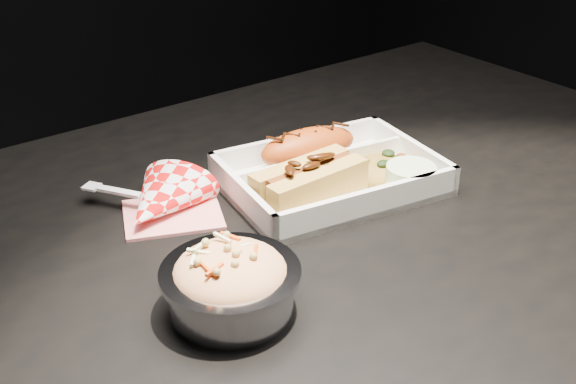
{
  "coord_description": "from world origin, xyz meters",
  "views": [
    {
      "loc": [
        -0.46,
        -0.55,
        1.17
      ],
      "look_at": [
        -0.06,
        -0.03,
        0.81
      ],
      "focal_mm": 45.0,
      "sensor_mm": 36.0,
      "label": 1
    }
  ],
  "objects_px": {
    "hotdog": "(309,180)",
    "food_tray": "(330,179)",
    "fried_pastry": "(308,147)",
    "napkin_fork": "(160,202)",
    "dining_table": "(314,278)",
    "foil_coleslaw_cup": "(231,281)"
  },
  "relations": [
    {
      "from": "hotdog",
      "to": "fried_pastry",
      "type": "bearing_deg",
      "value": 50.27
    },
    {
      "from": "dining_table",
      "to": "food_tray",
      "type": "relative_size",
      "value": 4.35
    },
    {
      "from": "dining_table",
      "to": "food_tray",
      "type": "xyz_separation_m",
      "value": [
        0.06,
        0.04,
        0.1
      ]
    },
    {
      "from": "dining_table",
      "to": "fried_pastry",
      "type": "bearing_deg",
      "value": 55.88
    },
    {
      "from": "dining_table",
      "to": "hotdog",
      "type": "distance_m",
      "value": 0.13
    },
    {
      "from": "fried_pastry",
      "to": "napkin_fork",
      "type": "distance_m",
      "value": 0.21
    },
    {
      "from": "food_tray",
      "to": "napkin_fork",
      "type": "bearing_deg",
      "value": 171.32
    },
    {
      "from": "dining_table",
      "to": "foil_coleslaw_cup",
      "type": "height_order",
      "value": "foil_coleslaw_cup"
    },
    {
      "from": "hotdog",
      "to": "napkin_fork",
      "type": "bearing_deg",
      "value": 149.25
    },
    {
      "from": "fried_pastry",
      "to": "hotdog",
      "type": "distance_m",
      "value": 0.09
    },
    {
      "from": "fried_pastry",
      "to": "hotdog",
      "type": "bearing_deg",
      "value": -127.98
    },
    {
      "from": "fried_pastry",
      "to": "foil_coleslaw_cup",
      "type": "xyz_separation_m",
      "value": [
        -0.24,
        -0.19,
        0.0
      ]
    },
    {
      "from": "hotdog",
      "to": "food_tray",
      "type": "bearing_deg",
      "value": 19.8
    },
    {
      "from": "food_tray",
      "to": "hotdog",
      "type": "bearing_deg",
      "value": -149.23
    },
    {
      "from": "dining_table",
      "to": "fried_pastry",
      "type": "xyz_separation_m",
      "value": [
        0.06,
        0.1,
        0.12
      ]
    },
    {
      "from": "fried_pastry",
      "to": "foil_coleslaw_cup",
      "type": "height_order",
      "value": "foil_coleslaw_cup"
    },
    {
      "from": "hotdog",
      "to": "foil_coleslaw_cup",
      "type": "bearing_deg",
      "value": -150.01
    },
    {
      "from": "foil_coleslaw_cup",
      "to": "napkin_fork",
      "type": "height_order",
      "value": "foil_coleslaw_cup"
    },
    {
      "from": "food_tray",
      "to": "foil_coleslaw_cup",
      "type": "bearing_deg",
      "value": -141.02
    },
    {
      "from": "dining_table",
      "to": "hotdog",
      "type": "height_order",
      "value": "hotdog"
    },
    {
      "from": "food_tray",
      "to": "fried_pastry",
      "type": "bearing_deg",
      "value": 90.0
    },
    {
      "from": "dining_table",
      "to": "foil_coleslaw_cup",
      "type": "distance_m",
      "value": 0.23
    }
  ]
}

